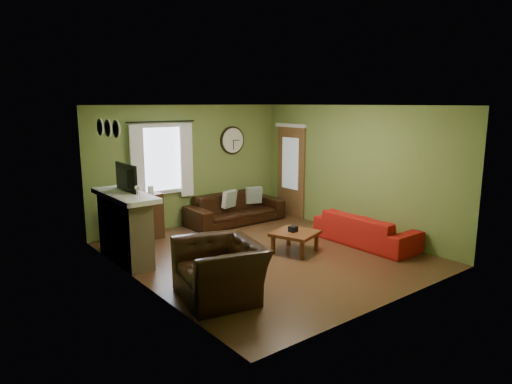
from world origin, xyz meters
TOP-DOWN VIEW (x-y plane):
  - floor at (0.00, 0.00)m, footprint 4.60×5.20m
  - ceiling at (0.00, 0.00)m, footprint 4.60×5.20m
  - wall_left at (-2.30, 0.00)m, footprint 0.00×5.20m
  - wall_right at (2.30, 0.00)m, footprint 0.00×5.20m
  - wall_back at (0.00, 2.60)m, footprint 4.60×0.00m
  - wall_front at (0.00, -2.60)m, footprint 4.60×0.00m
  - fireplace at (-2.10, 1.15)m, footprint 0.40×1.40m
  - firebox at (-1.91, 1.15)m, footprint 0.04×0.60m
  - mantel at (-2.07, 1.15)m, footprint 0.58×1.60m
  - tv at (-2.05, 1.30)m, footprint 0.08×0.60m
  - tv_screen at (-1.97, 1.30)m, footprint 0.02×0.62m
  - medallion_left at (-2.28, 0.80)m, footprint 0.28×0.28m
  - medallion_mid at (-2.28, 1.15)m, footprint 0.28×0.28m
  - medallion_right at (-2.28, 1.50)m, footprint 0.28×0.28m
  - window_pane at (-0.70, 2.58)m, footprint 1.00×0.02m
  - curtain_rod at (-0.70, 2.48)m, footprint 0.03×0.03m
  - curtain_left at (-1.25, 2.48)m, footprint 0.28×0.04m
  - curtain_right at (-0.15, 2.48)m, footprint 0.28×0.04m
  - wall_clock at (1.10, 2.55)m, footprint 0.64×0.06m
  - door at (2.27, 1.85)m, footprint 0.05×0.90m
  - bookshelf at (-1.33, 2.16)m, footprint 0.76×0.32m
  - book at (-1.37, 2.07)m, footprint 0.24×0.28m
  - sofa_brown at (0.84, 2.10)m, footprint 2.23×0.87m
  - pillow_left at (0.71, 2.14)m, footprint 0.39×0.21m
  - pillow_right at (1.39, 2.15)m, footprint 0.39×0.23m
  - sofa_red at (1.86, -0.72)m, footprint 0.79×2.01m
  - armchair at (-1.64, -1.04)m, footprint 1.28×1.39m
  - coffee_table at (0.48, -0.25)m, footprint 0.91×0.91m
  - tissue_box at (0.45, -0.23)m, footprint 0.15×0.15m
  - wine_glass_a at (-2.05, 0.60)m, footprint 0.07×0.07m
  - wine_glass_b at (-2.05, 0.71)m, footprint 0.06×0.06m

SIDE VIEW (x-z plane):
  - floor at x=0.00m, z-range 0.00..0.00m
  - coffee_table at x=0.48m, z-range 0.00..0.38m
  - sofa_red at x=1.86m, z-range 0.00..0.59m
  - firebox at x=-1.91m, z-range 0.02..0.57m
  - sofa_brown at x=0.84m, z-range 0.00..0.65m
  - armchair at x=-1.64m, z-range 0.00..0.78m
  - tissue_box at x=0.45m, z-range 0.35..0.45m
  - bookshelf at x=-1.33m, z-range 0.00..0.90m
  - fireplace at x=-2.10m, z-range 0.00..1.10m
  - pillow_left at x=0.71m, z-range 0.36..0.74m
  - pillow_right at x=1.39m, z-range 0.36..0.74m
  - book at x=-1.37m, z-range 0.95..0.97m
  - door at x=2.27m, z-range 0.00..2.10m
  - mantel at x=-2.07m, z-range 1.10..1.18m
  - wine_glass_b at x=-2.05m, z-range 1.18..1.36m
  - wine_glass_a at x=-2.05m, z-range 1.18..1.37m
  - wall_left at x=-2.30m, z-range 0.00..2.60m
  - wall_right at x=2.30m, z-range 0.00..2.60m
  - wall_back at x=0.00m, z-range 0.00..2.60m
  - wall_front at x=0.00m, z-range 0.00..2.60m
  - tv at x=-2.05m, z-range 1.18..1.53m
  - tv_screen at x=-1.97m, z-range 1.23..1.59m
  - curtain_left at x=-1.25m, z-range 0.67..2.23m
  - curtain_right at x=-0.15m, z-range 0.67..2.23m
  - window_pane at x=-0.70m, z-range 0.85..2.15m
  - wall_clock at x=1.10m, z-range 1.48..2.12m
  - medallion_left at x=-2.28m, z-range 2.24..2.26m
  - medallion_mid at x=-2.28m, z-range 2.24..2.26m
  - medallion_right at x=-2.28m, z-range 2.24..2.26m
  - curtain_rod at x=-0.70m, z-range 1.52..3.02m
  - ceiling at x=0.00m, z-range 2.60..2.60m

